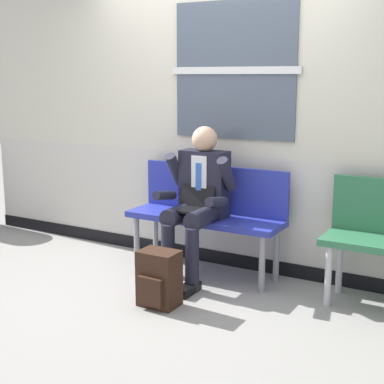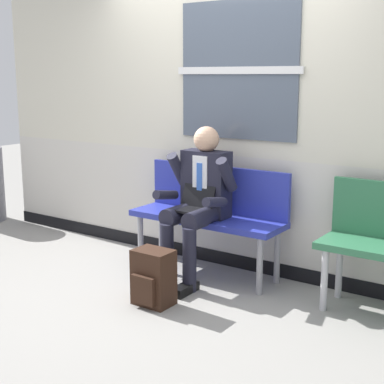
# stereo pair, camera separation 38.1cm
# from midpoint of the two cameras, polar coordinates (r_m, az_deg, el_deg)

# --- Properties ---
(ground_plane) EXTENTS (18.00, 18.00, 0.00)m
(ground_plane) POSITION_cam_midpoint_polar(r_m,az_deg,el_deg) (4.65, 1.67, -9.30)
(ground_plane) COLOR gray
(station_wall) EXTENTS (5.44, 0.16, 2.74)m
(station_wall) POSITION_cam_midpoint_polar(r_m,az_deg,el_deg) (4.90, 5.94, 8.11)
(station_wall) COLOR beige
(station_wall) RESTS_ON ground
(bench_with_person) EXTENTS (1.35, 0.42, 0.91)m
(bench_with_person) POSITION_cam_midpoint_polar(r_m,az_deg,el_deg) (4.77, 4.19, -1.78)
(bench_with_person) COLOR #28339E
(bench_with_person) RESTS_ON ground
(person_seated) EXTENTS (0.57, 0.70, 1.26)m
(person_seated) POSITION_cam_midpoint_polar(r_m,az_deg,el_deg) (4.58, 2.94, -0.73)
(person_seated) COLOR #1E1E2D
(person_seated) RESTS_ON ground
(backpack) EXTENTS (0.29, 0.25, 0.42)m
(backpack) POSITION_cam_midpoint_polar(r_m,az_deg,el_deg) (4.18, -1.36, -8.74)
(backpack) COLOR #331E14
(backpack) RESTS_ON ground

